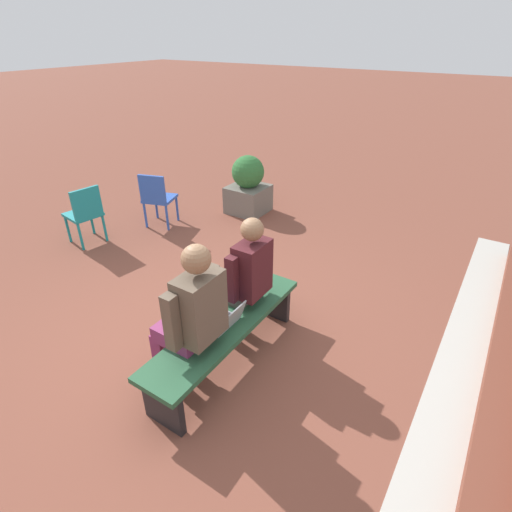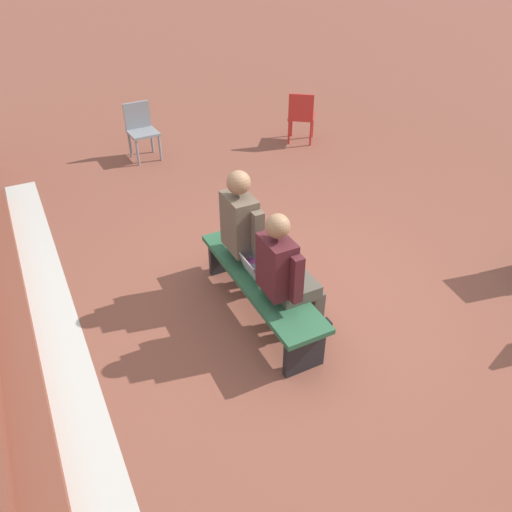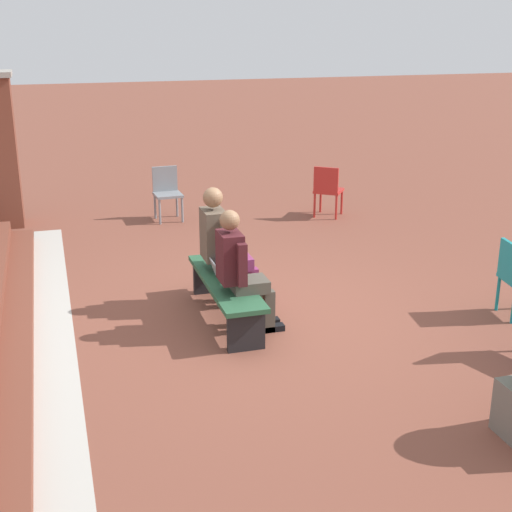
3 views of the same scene
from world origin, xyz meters
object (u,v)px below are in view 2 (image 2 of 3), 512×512
object	(u,v)px
person_adult	(250,231)
plastic_chair_far_left	(141,127)
bench	(260,285)
plastic_chair_by_pillar	(301,114)
person_student	(287,274)
laptop	(257,271)

from	to	relation	value
person_adult	plastic_chair_far_left	xyz separation A→B (m)	(3.80, -0.01, -0.25)
bench	plastic_chair_by_pillar	bearing A→B (deg)	-36.14
plastic_chair_far_left	plastic_chair_by_pillar	distance (m)	2.58
plastic_chair_by_pillar	plastic_chair_far_left	bearing A→B (deg)	76.43
person_student	person_adult	distance (m)	0.71
person_student	plastic_chair_by_pillar	xyz separation A→B (m)	(3.90, -2.52, -0.22)
person_adult	plastic_chair_by_pillar	xyz separation A→B (m)	(3.19, -2.52, -0.25)
person_student	plastic_chair_far_left	world-z (taller)	person_student
laptop	plastic_chair_far_left	world-z (taller)	plastic_chair_far_left
person_adult	bench	bearing A→B (deg)	168.78
person_adult	plastic_chair_far_left	bearing A→B (deg)	-0.17
bench	plastic_chair_by_pillar	world-z (taller)	plastic_chair_by_pillar
person_student	bench	bearing A→B (deg)	10.26
person_adult	laptop	size ratio (longest dim) A/B	4.29
person_student	plastic_chair_by_pillar	bearing A→B (deg)	-32.87
person_student	plastic_chair_far_left	xyz separation A→B (m)	(4.51, -0.02, -0.22)
bench	person_adult	world-z (taller)	person_adult
bench	plastic_chair_far_left	bearing A→B (deg)	-1.11
bench	plastic_chair_far_left	distance (m)	4.15
person_student	laptop	size ratio (longest dim) A/B	4.08
bench	person_adult	xyz separation A→B (m)	(0.35, -0.07, 0.38)
person_adult	laptop	distance (m)	0.40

